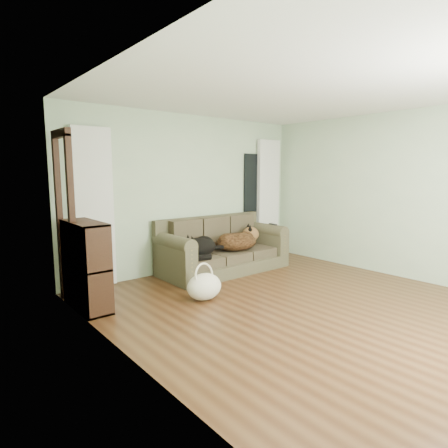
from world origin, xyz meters
TOP-DOWN VIEW (x-y plane):
  - floor at (0.00, 0.00)m, footprint 5.00×5.00m
  - ceiling at (0.00, 0.00)m, footprint 5.00×5.00m
  - wall_back at (0.00, 2.50)m, footprint 4.50×0.04m
  - wall_left at (-2.25, 0.00)m, footprint 0.04×5.00m
  - wall_right at (2.25, 0.00)m, footprint 0.04×5.00m
  - curtain_left at (-1.70, 2.42)m, footprint 0.55×0.08m
  - curtain_right at (1.80, 2.42)m, footprint 0.55×0.08m
  - window_pane at (1.45, 2.47)m, footprint 0.50×0.03m
  - door_casing at (-2.20, 2.05)m, footprint 0.07×0.60m
  - sofa at (0.30, 1.98)m, footprint 2.18×0.94m
  - dog_black_lab at (-0.30, 1.90)m, footprint 0.78×0.62m
  - dog_shepherd at (0.52, 1.87)m, footprint 0.84×0.67m
  - tv_remote at (1.28, 1.79)m, footprint 0.09×0.21m
  - tote_bag at (-0.81, 1.04)m, footprint 0.54×0.45m
  - bookshelf at (-2.09, 1.71)m, footprint 0.38×0.88m

SIDE VIEW (x-z plane):
  - floor at x=0.00m, z-range 0.00..0.00m
  - tote_bag at x=-0.81m, z-range -0.01..0.33m
  - sofa at x=0.30m, z-range 0.00..0.90m
  - dog_black_lab at x=-0.30m, z-range 0.33..0.63m
  - dog_shepherd at x=0.52m, z-range 0.32..0.66m
  - bookshelf at x=-2.09m, z-range -0.04..1.04m
  - tv_remote at x=1.28m, z-range 0.72..0.74m
  - door_casing at x=-2.20m, z-range 0.00..2.10m
  - curtain_left at x=-1.70m, z-range 0.02..2.27m
  - curtain_right at x=1.80m, z-range 0.02..2.27m
  - wall_back at x=0.00m, z-range 0.00..2.60m
  - wall_left at x=-2.25m, z-range 0.00..2.60m
  - wall_right at x=2.25m, z-range 0.00..2.60m
  - window_pane at x=1.45m, z-range 0.80..2.00m
  - ceiling at x=0.00m, z-range 2.60..2.60m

